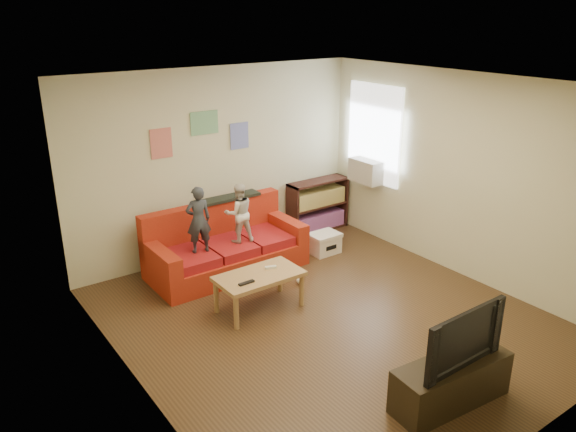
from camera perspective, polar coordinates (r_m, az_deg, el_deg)
room_shell at (r=6.13m, az=4.38°, el=0.52°), size 4.52×5.02×2.72m
sofa at (r=7.80m, az=-6.48°, el=-3.30°), size 2.12×0.98×0.93m
child_a at (r=7.24m, az=-9.09°, el=-0.39°), size 0.36×0.27×0.89m
child_b at (r=7.52m, az=-5.01°, el=0.31°), size 0.45×0.39×0.82m
coffee_table at (r=6.72m, az=-2.95°, el=-6.43°), size 1.03×0.57×0.46m
remote at (r=6.48m, az=-4.24°, el=-6.78°), size 0.20×0.05×0.02m
game_controller at (r=6.82m, az=-1.77°, el=-5.23°), size 0.14×0.09×0.03m
bookshelf at (r=9.13m, az=3.02°, el=0.82°), size 1.05×0.32×0.84m
window at (r=8.67m, az=8.74°, el=8.25°), size 0.04×1.08×1.48m
ac_unit at (r=8.72m, az=7.98°, el=4.57°), size 0.28×0.55×0.35m
artwork_left at (r=7.64m, az=-12.76°, el=7.21°), size 0.30×0.01×0.40m
artwork_center at (r=7.87m, az=-8.49°, el=9.35°), size 0.42×0.01×0.32m
artwork_right at (r=8.18m, az=-4.96°, el=8.12°), size 0.30×0.01×0.38m
file_box at (r=8.34m, az=3.71°, el=-2.75°), size 0.45×0.34×0.31m
tv_stand at (r=5.54m, az=16.22°, el=-15.92°), size 1.20×0.49×0.44m
television at (r=5.26m, az=16.76°, el=-11.50°), size 0.98×0.13×0.56m
tissue at (r=7.45m, az=1.26°, el=-6.55°), size 0.11×0.11×0.10m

